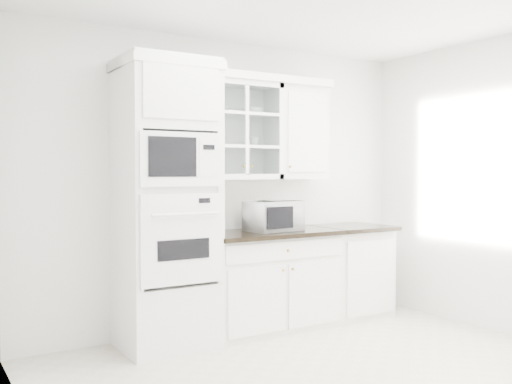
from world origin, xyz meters
TOP-DOWN VIEW (x-y plane):
  - ground at (0.00, 0.00)m, footprint 4.00×3.50m
  - room_shell at (0.00, 0.43)m, footprint 4.00×3.50m
  - oven_column at (-0.75, 1.42)m, footprint 0.76×0.68m
  - base_cabinet_run at (0.28, 1.45)m, footprint 1.32×0.67m
  - extra_base_cabinet at (1.28, 1.45)m, footprint 0.72×0.67m
  - upper_cabinet_glass at (0.03, 1.58)m, footprint 0.80×0.33m
  - upper_cabinet_solid at (0.71, 1.58)m, footprint 0.55×0.33m
  - crown_molding at (-0.07, 1.56)m, footprint 2.14×0.38m
  - countertop_microwave at (0.31, 1.41)m, footprint 0.51×0.44m
  - bowl_a at (-0.17, 1.58)m, footprint 0.24×0.24m
  - bowl_b at (0.19, 1.58)m, footprint 0.21×0.21m
  - cup_a at (-0.15, 1.60)m, footprint 0.14×0.14m
  - cup_b at (0.20, 1.58)m, footprint 0.11×0.11m

SIDE VIEW (x-z plane):
  - ground at x=0.00m, z-range 0.00..0.01m
  - base_cabinet_run at x=0.28m, z-range 0.00..0.92m
  - extra_base_cabinet at x=1.28m, z-range 0.00..0.92m
  - countertop_microwave at x=0.31m, z-range 0.92..1.20m
  - oven_column at x=-0.75m, z-range 0.00..2.40m
  - cup_b at x=0.20m, z-range 1.71..1.80m
  - cup_a at x=-0.15m, z-range 1.71..1.80m
  - room_shell at x=0.00m, z-range 0.43..3.13m
  - upper_cabinet_glass at x=0.03m, z-range 1.40..2.30m
  - upper_cabinet_solid at x=0.71m, z-range 1.40..2.30m
  - bowl_a at x=-0.17m, z-range 2.01..2.06m
  - bowl_b at x=0.19m, z-range 2.01..2.07m
  - crown_molding at x=-0.07m, z-range 2.30..2.37m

